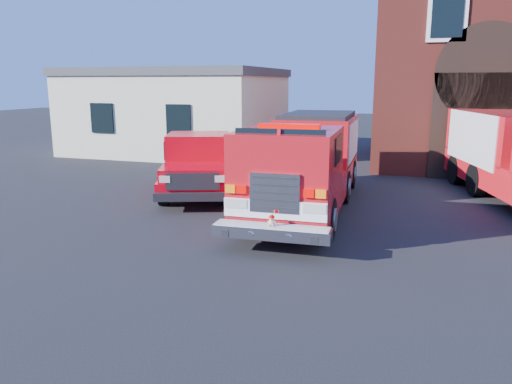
% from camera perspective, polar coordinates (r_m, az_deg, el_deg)
% --- Properties ---
extents(ground, '(100.00, 100.00, 0.00)m').
position_cam_1_polar(ground, '(12.36, 1.74, -4.75)').
color(ground, black).
rests_on(ground, ground).
extents(side_building, '(10.20, 8.20, 4.35)m').
position_cam_1_polar(side_building, '(27.31, -8.80, 9.25)').
color(side_building, beige).
rests_on(side_building, ground).
extents(fire_engine, '(2.85, 8.85, 2.69)m').
position_cam_1_polar(fire_engine, '(14.66, 5.87, 3.52)').
color(fire_engine, black).
rests_on(fire_engine, ground).
extents(pickup_truck, '(4.19, 6.49, 2.00)m').
position_cam_1_polar(pickup_truck, '(17.05, -6.44, 3.22)').
color(pickup_truck, black).
rests_on(pickup_truck, ground).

